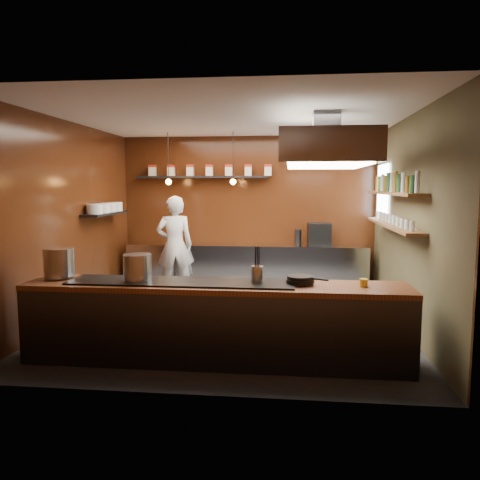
# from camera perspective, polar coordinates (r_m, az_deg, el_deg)

# --- Properties ---
(floor) EXTENTS (5.00, 5.00, 0.00)m
(floor) POSITION_cam_1_polar(r_m,az_deg,el_deg) (7.13, -0.89, -9.90)
(floor) COLOR #232326
(floor) RESTS_ON ground
(back_wall) EXTENTS (5.00, 0.00, 5.00)m
(back_wall) POSITION_cam_1_polar(r_m,az_deg,el_deg) (9.34, 0.99, 3.38)
(back_wall) COLOR black
(back_wall) RESTS_ON ground
(left_wall) EXTENTS (0.00, 5.00, 5.00)m
(left_wall) POSITION_cam_1_polar(r_m,az_deg,el_deg) (7.58, -20.02, 2.23)
(left_wall) COLOR black
(left_wall) RESTS_ON ground
(right_wall) EXTENTS (0.00, 5.00, 5.00)m
(right_wall) POSITION_cam_1_polar(r_m,az_deg,el_deg) (7.00, 19.84, 1.90)
(right_wall) COLOR #464428
(right_wall) RESTS_ON ground
(ceiling) EXTENTS (5.00, 5.00, 0.00)m
(ceiling) POSITION_cam_1_polar(r_m,az_deg,el_deg) (6.91, -0.94, 14.71)
(ceiling) COLOR silver
(ceiling) RESTS_ON back_wall
(window_pane) EXTENTS (0.00, 1.00, 1.00)m
(window_pane) POSITION_cam_1_polar(r_m,az_deg,el_deg) (8.64, 16.98, 5.49)
(window_pane) COLOR white
(window_pane) RESTS_ON right_wall
(prep_counter) EXTENTS (4.60, 0.65, 0.90)m
(prep_counter) POSITION_cam_1_polar(r_m,az_deg,el_deg) (9.13, 0.79, -3.32)
(prep_counter) COLOR silver
(prep_counter) RESTS_ON floor
(pass_counter) EXTENTS (4.40, 0.72, 0.94)m
(pass_counter) POSITION_cam_1_polar(r_m,az_deg,el_deg) (5.48, -3.04, -9.96)
(pass_counter) COLOR #38383D
(pass_counter) RESTS_ON floor
(tin_shelf) EXTENTS (2.60, 0.26, 0.04)m
(tin_shelf) POSITION_cam_1_polar(r_m,az_deg,el_deg) (9.31, -4.66, 7.66)
(tin_shelf) COLOR black
(tin_shelf) RESTS_ON back_wall
(plate_shelf) EXTENTS (0.30, 1.40, 0.04)m
(plate_shelf) POSITION_cam_1_polar(r_m,az_deg,el_deg) (8.43, -16.06, 3.11)
(plate_shelf) COLOR black
(plate_shelf) RESTS_ON left_wall
(bottle_shelf_upper) EXTENTS (0.26, 2.80, 0.04)m
(bottle_shelf_upper) POSITION_cam_1_polar(r_m,az_deg,el_deg) (7.24, 18.18, 5.44)
(bottle_shelf_upper) COLOR brown
(bottle_shelf_upper) RESTS_ON right_wall
(bottle_shelf_lower) EXTENTS (0.26, 2.80, 0.04)m
(bottle_shelf_lower) POSITION_cam_1_polar(r_m,az_deg,el_deg) (7.26, 18.05, 1.73)
(bottle_shelf_lower) COLOR brown
(bottle_shelf_lower) RESTS_ON right_wall
(extractor_hood) EXTENTS (1.20, 2.00, 0.72)m
(extractor_hood) POSITION_cam_1_polar(r_m,az_deg,el_deg) (6.42, 10.41, 10.77)
(extractor_hood) COLOR #38383D
(extractor_hood) RESTS_ON ceiling
(pendant_left) EXTENTS (0.10, 0.10, 0.95)m
(pendant_left) POSITION_cam_1_polar(r_m,az_deg,el_deg) (8.78, -8.70, 7.36)
(pendant_left) COLOR black
(pendant_left) RESTS_ON ceiling
(pendant_right) EXTENTS (0.10, 0.10, 0.95)m
(pendant_right) POSITION_cam_1_polar(r_m,az_deg,el_deg) (8.55, -0.84, 7.45)
(pendant_right) COLOR black
(pendant_right) RESTS_ON ceiling
(storage_tins) EXTENTS (2.43, 0.13, 0.22)m
(storage_tins) POSITION_cam_1_polar(r_m,az_deg,el_deg) (9.29, -3.74, 8.49)
(storage_tins) COLOR beige
(storage_tins) RESTS_ON tin_shelf
(plate_stacks) EXTENTS (0.26, 1.16, 0.16)m
(plate_stacks) POSITION_cam_1_polar(r_m,az_deg,el_deg) (8.42, -16.08, 3.79)
(plate_stacks) COLOR silver
(plate_stacks) RESTS_ON plate_shelf
(bottles) EXTENTS (0.06, 2.66, 0.24)m
(bottles) POSITION_cam_1_polar(r_m,az_deg,el_deg) (7.24, 18.22, 6.54)
(bottles) COLOR silver
(bottles) RESTS_ON bottle_shelf_upper
(wine_glasses) EXTENTS (0.07, 2.37, 0.13)m
(wine_glasses) POSITION_cam_1_polar(r_m,az_deg,el_deg) (7.26, 18.07, 2.40)
(wine_glasses) COLOR silver
(wine_glasses) RESTS_ON bottle_shelf_lower
(stockpot_large) EXTENTS (0.45, 0.45, 0.35)m
(stockpot_large) POSITION_cam_1_polar(r_m,az_deg,el_deg) (6.02, -21.20, -2.58)
(stockpot_large) COLOR #B3B6BA
(stockpot_large) RESTS_ON pass_counter
(stockpot_small) EXTENTS (0.36, 0.36, 0.31)m
(stockpot_small) POSITION_cam_1_polar(r_m,az_deg,el_deg) (5.53, -12.39, -3.28)
(stockpot_small) COLOR #B3B6BA
(stockpot_small) RESTS_ON pass_counter
(utensil_crock) EXTENTS (0.15, 0.15, 0.18)m
(utensil_crock) POSITION_cam_1_polar(r_m,az_deg,el_deg) (5.36, 2.11, -4.14)
(utensil_crock) COLOR #B3B5BA
(utensil_crock) RESTS_ON pass_counter
(frying_pan) EXTENTS (0.47, 0.32, 0.08)m
(frying_pan) POSITION_cam_1_polar(r_m,az_deg,el_deg) (5.34, 7.39, -4.77)
(frying_pan) COLOR black
(frying_pan) RESTS_ON pass_counter
(butter_jar) EXTENTS (0.11, 0.11, 0.08)m
(butter_jar) POSITION_cam_1_polar(r_m,az_deg,el_deg) (5.38, 14.84, -5.04)
(butter_jar) COLOR yellow
(butter_jar) RESTS_ON pass_counter
(espresso_machine) EXTENTS (0.44, 0.42, 0.42)m
(espresso_machine) POSITION_cam_1_polar(r_m,az_deg,el_deg) (9.03, 9.63, 0.70)
(espresso_machine) COLOR black
(espresso_machine) RESTS_ON prep_counter
(chef) EXTENTS (0.78, 0.63, 1.84)m
(chef) POSITION_cam_1_polar(r_m,az_deg,el_deg) (8.80, -7.97, -0.66)
(chef) COLOR white
(chef) RESTS_ON floor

